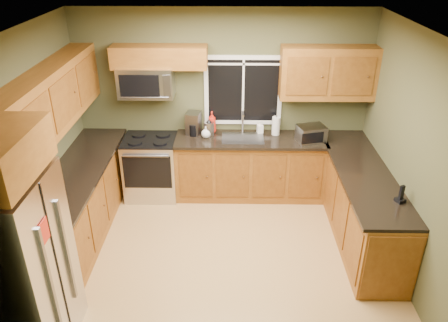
{
  "coord_description": "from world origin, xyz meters",
  "views": [
    {
      "loc": [
        0.13,
        -4.25,
        3.51
      ],
      "look_at": [
        0.05,
        0.35,
        1.15
      ],
      "focal_mm": 35.0,
      "sensor_mm": 36.0,
      "label": 1
    }
  ],
  "objects_px": {
    "toaster_oven": "(311,134)",
    "paper_towel_roll": "(276,126)",
    "soap_bottle_b": "(260,127)",
    "range": "(152,167)",
    "microwave": "(146,82)",
    "coffee_maker": "(194,124)",
    "refrigerator": "(18,270)",
    "soap_bottle_c": "(206,132)",
    "kettle": "(209,128)",
    "soap_bottle_a": "(212,122)",
    "cordless_phone": "(401,197)"
  },
  "relations": [
    {
      "from": "toaster_oven",
      "to": "paper_towel_roll",
      "type": "distance_m",
      "value": 0.53
    },
    {
      "from": "soap_bottle_b",
      "to": "toaster_oven",
      "type": "bearing_deg",
      "value": -23.07
    },
    {
      "from": "range",
      "to": "microwave",
      "type": "height_order",
      "value": "microwave"
    },
    {
      "from": "coffee_maker",
      "to": "paper_towel_roll",
      "type": "xyz_separation_m",
      "value": [
        1.2,
        -0.01,
        -0.02
      ]
    },
    {
      "from": "refrigerator",
      "to": "soap_bottle_c",
      "type": "distance_m",
      "value": 3.18
    },
    {
      "from": "soap_bottle_b",
      "to": "soap_bottle_c",
      "type": "relative_size",
      "value": 1.05
    },
    {
      "from": "range",
      "to": "kettle",
      "type": "height_order",
      "value": "kettle"
    },
    {
      "from": "kettle",
      "to": "soap_bottle_c",
      "type": "height_order",
      "value": "kettle"
    },
    {
      "from": "soap_bottle_a",
      "to": "cordless_phone",
      "type": "distance_m",
      "value": 2.84
    },
    {
      "from": "microwave",
      "to": "cordless_phone",
      "type": "relative_size",
      "value": 3.72
    },
    {
      "from": "microwave",
      "to": "paper_towel_roll",
      "type": "height_order",
      "value": "microwave"
    },
    {
      "from": "toaster_oven",
      "to": "coffee_maker",
      "type": "distance_m",
      "value": 1.69
    },
    {
      "from": "range",
      "to": "soap_bottle_b",
      "type": "bearing_deg",
      "value": 7.54
    },
    {
      "from": "kettle",
      "to": "cordless_phone",
      "type": "relative_size",
      "value": 1.29
    },
    {
      "from": "kettle",
      "to": "soap_bottle_a",
      "type": "relative_size",
      "value": 0.83
    },
    {
      "from": "toaster_oven",
      "to": "soap_bottle_a",
      "type": "relative_size",
      "value": 1.37
    },
    {
      "from": "paper_towel_roll",
      "to": "soap_bottle_c",
      "type": "relative_size",
      "value": 1.7
    },
    {
      "from": "toaster_oven",
      "to": "soap_bottle_b",
      "type": "relative_size",
      "value": 2.37
    },
    {
      "from": "microwave",
      "to": "paper_towel_roll",
      "type": "bearing_deg",
      "value": 0.77
    },
    {
      "from": "paper_towel_roll",
      "to": "microwave",
      "type": "bearing_deg",
      "value": -179.23
    },
    {
      "from": "soap_bottle_a",
      "to": "cordless_phone",
      "type": "xyz_separation_m",
      "value": [
        2.13,
        -1.88,
        -0.1
      ]
    },
    {
      "from": "toaster_oven",
      "to": "cordless_phone",
      "type": "distance_m",
      "value": 1.73
    },
    {
      "from": "refrigerator",
      "to": "range",
      "type": "xyz_separation_m",
      "value": [
        0.69,
        2.77,
        -0.43
      ]
    },
    {
      "from": "coffee_maker",
      "to": "soap_bottle_b",
      "type": "height_order",
      "value": "coffee_maker"
    },
    {
      "from": "range",
      "to": "paper_towel_roll",
      "type": "xyz_separation_m",
      "value": [
        1.83,
        0.16,
        0.61
      ]
    },
    {
      "from": "soap_bottle_a",
      "to": "paper_towel_roll",
      "type": "bearing_deg",
      "value": -4.27
    },
    {
      "from": "microwave",
      "to": "soap_bottle_a",
      "type": "height_order",
      "value": "microwave"
    },
    {
      "from": "soap_bottle_a",
      "to": "soap_bottle_b",
      "type": "height_order",
      "value": "soap_bottle_a"
    },
    {
      "from": "toaster_oven",
      "to": "refrigerator",
      "type": "bearing_deg",
      "value": -138.11
    },
    {
      "from": "refrigerator",
      "to": "cordless_phone",
      "type": "xyz_separation_m",
      "value": [
        3.72,
        1.12,
        0.1
      ]
    },
    {
      "from": "microwave",
      "to": "toaster_oven",
      "type": "bearing_deg",
      "value": -5.47
    },
    {
      "from": "soap_bottle_a",
      "to": "soap_bottle_c",
      "type": "height_order",
      "value": "soap_bottle_a"
    },
    {
      "from": "refrigerator",
      "to": "coffee_maker",
      "type": "xyz_separation_m",
      "value": [
        1.32,
        2.94,
        0.19
      ]
    },
    {
      "from": "refrigerator",
      "to": "coffee_maker",
      "type": "bearing_deg",
      "value": 65.77
    },
    {
      "from": "paper_towel_roll",
      "to": "soap_bottle_b",
      "type": "distance_m",
      "value": 0.24
    },
    {
      "from": "range",
      "to": "kettle",
      "type": "distance_m",
      "value": 1.05
    },
    {
      "from": "microwave",
      "to": "coffee_maker",
      "type": "relative_size",
      "value": 2.37
    },
    {
      "from": "range",
      "to": "coffee_maker",
      "type": "relative_size",
      "value": 2.92
    },
    {
      "from": "refrigerator",
      "to": "range",
      "type": "distance_m",
      "value": 2.89
    },
    {
      "from": "soap_bottle_c",
      "to": "soap_bottle_a",
      "type": "bearing_deg",
      "value": 68.59
    },
    {
      "from": "soap_bottle_a",
      "to": "soap_bottle_b",
      "type": "relative_size",
      "value": 1.73
    },
    {
      "from": "refrigerator",
      "to": "paper_towel_roll",
      "type": "relative_size",
      "value": 6.05
    },
    {
      "from": "soap_bottle_b",
      "to": "soap_bottle_c",
      "type": "height_order",
      "value": "soap_bottle_b"
    },
    {
      "from": "coffee_maker",
      "to": "soap_bottle_c",
      "type": "bearing_deg",
      "value": -36.25
    },
    {
      "from": "refrigerator",
      "to": "paper_towel_roll",
      "type": "distance_m",
      "value": 3.87
    },
    {
      "from": "refrigerator",
      "to": "paper_towel_roll",
      "type": "height_order",
      "value": "refrigerator"
    },
    {
      "from": "toaster_oven",
      "to": "soap_bottle_a",
      "type": "xyz_separation_m",
      "value": [
        -1.4,
        0.31,
        0.04
      ]
    },
    {
      "from": "refrigerator",
      "to": "soap_bottle_a",
      "type": "bearing_deg",
      "value": 62.09
    },
    {
      "from": "toaster_oven",
      "to": "soap_bottle_c",
      "type": "bearing_deg",
      "value": 175.57
    },
    {
      "from": "refrigerator",
      "to": "soap_bottle_a",
      "type": "distance_m",
      "value": 3.4
    }
  ]
}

